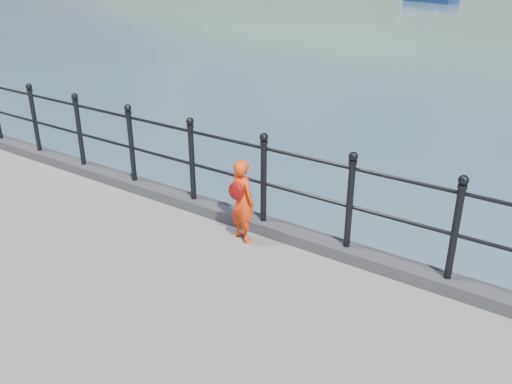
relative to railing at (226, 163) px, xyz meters
The scene contains 4 objects.
ground 1.83m from the railing, 90.00° to the left, with size 600.00×600.00×0.00m, color #2D4251.
kerb 0.75m from the railing, 140.53° to the right, with size 60.00×0.30×0.15m, color #28282B.
railing is the anchor object (origin of this frame).
child 0.68m from the railing, 33.99° to the right, with size 0.45×0.37×1.08m.
Camera 1 is at (4.14, -5.41, 4.36)m, focal length 38.00 mm.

